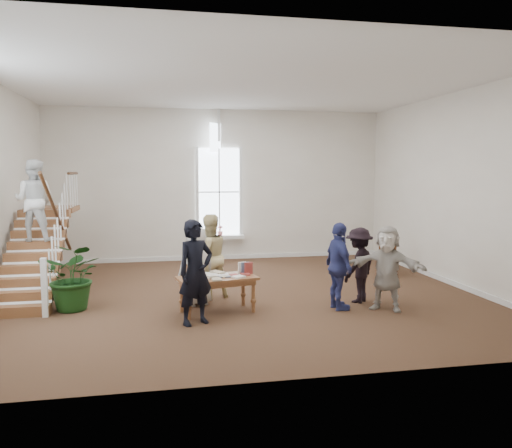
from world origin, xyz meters
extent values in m
plane|color=#412719|center=(0.00, 0.00, 0.00)|extent=(10.00, 10.00, 0.00)
plane|color=beige|center=(0.00, 4.50, 2.25)|extent=(10.00, 0.00, 10.00)
plane|color=beige|center=(0.00, -4.50, 2.25)|extent=(10.00, 0.00, 10.00)
plane|color=beige|center=(5.00, 0.00, 2.25)|extent=(0.00, 9.00, 9.00)
plane|color=white|center=(0.00, 0.00, 4.50)|extent=(10.00, 10.00, 0.00)
cube|color=white|center=(0.00, 4.32, 0.70)|extent=(1.45, 0.28, 0.10)
plane|color=white|center=(0.00, 4.44, 2.05)|extent=(2.60, 0.00, 2.60)
plane|color=white|center=(0.00, 4.44, 3.65)|extent=(0.60, 0.60, 0.85)
cube|color=white|center=(0.00, 4.47, 0.06)|extent=(10.00, 0.04, 0.12)
imported|color=pink|center=(0.00, 4.29, 0.90)|extent=(0.17, 0.17, 0.30)
cube|color=brown|center=(-4.35, -0.80, 0.10)|extent=(1.10, 0.30, 0.20)
cube|color=brown|center=(-4.35, -0.50, 0.30)|extent=(1.10, 0.30, 0.20)
cube|color=brown|center=(-4.35, -0.20, 0.50)|extent=(1.10, 0.30, 0.20)
cube|color=brown|center=(-4.35, 0.10, 0.70)|extent=(1.10, 0.30, 0.20)
cube|color=brown|center=(-4.35, 0.40, 0.90)|extent=(1.10, 0.30, 0.20)
cube|color=brown|center=(-4.35, 0.70, 1.10)|extent=(1.10, 0.30, 0.20)
cube|color=brown|center=(-4.35, 1.00, 1.30)|extent=(1.10, 0.30, 0.20)
cube|color=brown|center=(-4.35, 1.30, 1.50)|extent=(1.10, 0.30, 0.20)
cube|color=brown|center=(-4.35, 1.60, 1.70)|extent=(1.10, 0.30, 0.20)
cube|color=brown|center=(-4.35, 2.50, 1.74)|extent=(1.10, 1.20, 0.12)
cube|color=white|center=(-3.86, -0.95, 0.55)|extent=(0.10, 0.10, 1.10)
cylinder|color=#3A1F0F|center=(-3.85, 0.40, 1.75)|extent=(0.07, 2.74, 1.86)
imported|color=silver|center=(-4.35, 0.70, 2.06)|extent=(0.94, 0.79, 1.72)
cube|color=brown|center=(-0.71, -1.24, 0.66)|extent=(1.58, 1.01, 0.05)
cube|color=brown|center=(-0.71, -1.24, 0.58)|extent=(1.44, 0.87, 0.10)
cylinder|color=brown|center=(-1.27, -1.63, 0.31)|extent=(0.07, 0.07, 0.63)
cylinder|color=brown|center=(-0.04, -1.37, 0.31)|extent=(0.07, 0.07, 0.63)
cylinder|color=brown|center=(-1.38, -1.11, 0.31)|extent=(0.07, 0.07, 0.63)
cylinder|color=brown|center=(-0.15, -0.85, 0.31)|extent=(0.07, 0.07, 0.63)
cube|color=silver|center=(-0.90, -1.10, 0.71)|extent=(0.24, 0.28, 0.04)
cube|color=beige|center=(-1.19, -1.34, 0.71)|extent=(0.27, 0.28, 0.04)
cube|color=tan|center=(-0.68, -1.00, 0.71)|extent=(0.29, 0.33, 0.06)
cube|color=silver|center=(-1.07, -1.28, 0.71)|extent=(0.15, 0.26, 0.05)
cube|color=#4C5972|center=(-1.16, -1.38, 0.71)|extent=(0.25, 0.25, 0.05)
cube|color=maroon|center=(-0.37, -1.25, 0.70)|extent=(0.25, 0.29, 0.03)
cube|color=white|center=(-0.56, -1.12, 0.70)|extent=(0.17, 0.22, 0.03)
cube|color=#BFB299|center=(-0.60, -1.22, 0.70)|extent=(0.31, 0.32, 0.02)
cube|color=silver|center=(-0.71, -1.04, 0.70)|extent=(0.27, 0.31, 0.03)
cube|color=beige|center=(-0.88, -1.27, 0.71)|extent=(0.26, 0.33, 0.06)
cube|color=tan|center=(-0.76, -1.49, 0.70)|extent=(0.17, 0.28, 0.03)
cube|color=silver|center=(-0.33, -1.38, 0.70)|extent=(0.28, 0.27, 0.03)
cube|color=#4C5972|center=(-0.59, -1.21, 0.69)|extent=(0.24, 0.30, 0.02)
cube|color=maroon|center=(-0.16, -1.12, 0.70)|extent=(0.17, 0.29, 0.03)
cube|color=white|center=(-0.76, -1.19, 0.70)|extent=(0.29, 0.28, 0.03)
imported|color=black|center=(-1.16, -1.89, 0.92)|extent=(0.80, 0.70, 1.84)
imported|color=beige|center=(-1.06, -0.64, 0.79)|extent=(0.91, 0.76, 1.59)
imported|color=beige|center=(-0.76, -0.14, 0.89)|extent=(1.05, 0.94, 1.78)
imported|color=navy|center=(1.62, -1.47, 0.85)|extent=(0.49, 1.02, 1.70)
imported|color=black|center=(2.22, -1.02, 0.77)|extent=(1.12, 1.08, 1.53)
imported|color=beige|center=(2.52, -1.67, 0.82)|extent=(1.51, 1.28, 1.64)
imported|color=#143811|center=(-3.40, -0.56, 0.66)|extent=(1.43, 1.32, 1.32)
cube|color=#3A1F0F|center=(4.00, 1.29, 0.48)|extent=(0.55, 0.55, 0.05)
cube|color=#3A1F0F|center=(4.05, 1.49, 0.77)|extent=(0.44, 0.16, 0.53)
cylinder|color=#3A1F0F|center=(3.78, 1.17, 0.23)|extent=(0.04, 0.04, 0.47)
cylinder|color=#3A1F0F|center=(4.13, 1.07, 0.23)|extent=(0.04, 0.04, 0.47)
cylinder|color=#3A1F0F|center=(3.87, 1.52, 0.23)|extent=(0.04, 0.04, 0.47)
cylinder|color=#3A1F0F|center=(4.22, 1.42, 0.23)|extent=(0.04, 0.04, 0.47)
camera|label=1|loc=(-1.74, -10.48, 2.68)|focal=35.00mm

